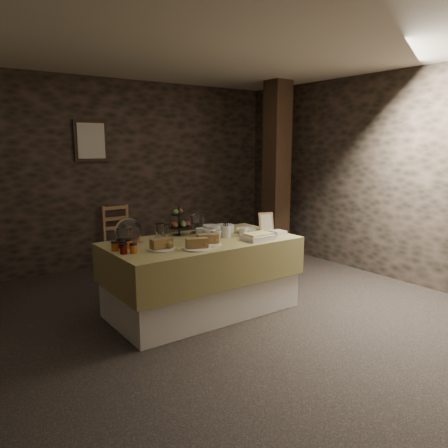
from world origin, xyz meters
TOP-DOWN VIEW (x-y plane):
  - ground_plane at (0.00, 0.00)m, footprint 5.50×5.00m
  - room_shell at (0.00, 0.00)m, footprint 5.52×5.02m
  - buffet_table at (0.15, 0.20)m, footprint 1.90×1.01m
  - chair at (0.13, 2.30)m, footprint 0.40×0.38m
  - timber_column at (2.21, 1.35)m, footprint 0.30×0.30m
  - framed_picture at (-0.15, 2.47)m, footprint 0.45×0.04m
  - plate_stack_a at (0.38, 0.36)m, footprint 0.19×0.19m
  - plate_stack_b at (0.57, 0.37)m, footprint 0.20×0.20m
  - cutlery_holder at (0.42, 0.16)m, footprint 0.10×0.10m
  - cup_a at (0.24, 0.21)m, footprint 0.15×0.15m
  - cup_b at (0.28, 0.12)m, footprint 0.14×0.14m
  - mug_c at (0.21, 0.32)m, footprint 0.09×0.09m
  - mug_d at (0.61, 0.10)m, footprint 0.08×0.08m
  - bowl at (0.74, 0.22)m, footprint 0.22×0.22m
  - cake_dome at (-0.50, 0.50)m, footprint 0.26×0.26m
  - fruit_stand at (0.10, 0.54)m, footprint 0.22×0.22m
  - bread_platter_left at (-0.38, 0.06)m, footprint 0.26×0.26m
  - bread_platter_center at (-0.10, -0.11)m, footprint 0.26×0.26m
  - bread_platter_right at (0.08, -0.02)m, footprint 0.26×0.26m
  - jam_jars at (-0.67, 0.22)m, footprint 0.20×0.32m
  - tart_dish at (0.62, -0.13)m, footprint 0.30×0.22m
  - square_dish at (0.95, -0.06)m, footprint 0.14×0.14m
  - menu_frame at (1.02, 0.21)m, footprint 0.18×0.12m
  - storage_jar_a at (-0.17, 0.48)m, footprint 0.10×0.10m
  - storage_jar_b at (-0.10, 0.49)m, footprint 0.09×0.09m

SIDE VIEW (x-z plane):
  - ground_plane at x=0.00m, z-range -0.01..0.01m
  - chair at x=0.13m, z-range 0.05..0.72m
  - buffet_table at x=0.15m, z-range 0.06..0.81m
  - square_dish at x=0.95m, z-range 0.75..0.80m
  - bowl at x=0.74m, z-range 0.75..0.80m
  - tart_dish at x=0.62m, z-range 0.75..0.82m
  - jam_jars at x=-0.67m, z-range 0.75..0.83m
  - bread_platter_left at x=-0.38m, z-range 0.74..0.84m
  - bread_platter_center at x=-0.10m, z-range 0.74..0.84m
  - bread_platter_right at x=0.08m, z-range 0.74..0.84m
  - plate_stack_b at x=0.57m, z-range 0.75..0.84m
  - mug_d at x=0.61m, z-range 0.75..0.84m
  - mug_c at x=0.21m, z-range 0.75..0.85m
  - cup_b at x=0.28m, z-range 0.75..0.85m
  - cup_a at x=0.24m, z-range 0.75..0.85m
  - plate_stack_a at x=0.38m, z-range 0.75..0.85m
  - cutlery_holder at x=0.42m, z-range 0.75..0.87m
  - storage_jar_b at x=-0.10m, z-range 0.75..0.89m
  - storage_jar_a at x=-0.17m, z-range 0.75..0.91m
  - menu_frame at x=1.02m, z-range 0.73..0.95m
  - cake_dome at x=-0.50m, z-range 0.73..0.99m
  - fruit_stand at x=0.10m, z-range 0.72..1.03m
  - timber_column at x=2.21m, z-range 0.00..2.60m
  - room_shell at x=0.00m, z-range 0.26..2.86m
  - framed_picture at x=-0.15m, z-range 1.47..2.02m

